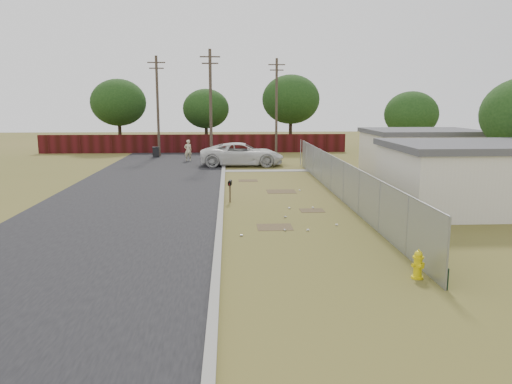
{
  "coord_description": "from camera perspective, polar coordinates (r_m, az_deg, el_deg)",
  "views": [
    {
      "loc": [
        -2.6,
        -24.25,
        4.92
      ],
      "look_at": [
        -1.45,
        -3.14,
        1.1
      ],
      "focal_mm": 35.0,
      "sensor_mm": 36.0,
      "label": 1
    }
  ],
  "objects": [
    {
      "name": "pickup_truck",
      "position": [
        39.11,
        -1.61,
        4.34
      ],
      "size": [
        6.53,
        3.09,
        1.8
      ],
      "primitive_type": "imported",
      "rotation": [
        0.0,
        0.0,
        1.56
      ],
      "color": "silver",
      "rests_on": "ground"
    },
    {
      "name": "utility_poles",
      "position": [
        44.93,
        -4.56,
        9.92
      ],
      "size": [
        12.6,
        8.24,
        9.0
      ],
      "color": "#4F4135",
      "rests_on": "ground"
    },
    {
      "name": "fire_hydrant",
      "position": [
        14.92,
        18.03,
        -7.93
      ],
      "size": [
        0.42,
        0.42,
        0.85
      ],
      "color": "yellow",
      "rests_on": "ground"
    },
    {
      "name": "trash_bin",
      "position": [
        46.02,
        -11.37,
        4.51
      ],
      "size": [
        0.66,
        0.67,
        0.94
      ],
      "color": "black",
      "rests_on": "ground"
    },
    {
      "name": "horizon_trees",
      "position": [
        47.93,
        1.0,
        9.89
      ],
      "size": [
        33.32,
        31.94,
        7.78
      ],
      "color": "#2E2114",
      "rests_on": "ground"
    },
    {
      "name": "street",
      "position": [
        32.93,
        -10.35,
        1.51
      ],
      "size": [
        15.1,
        60.0,
        0.12
      ],
      "color": "black",
      "rests_on": "ground"
    },
    {
      "name": "ground",
      "position": [
        24.88,
        2.93,
        -1.18
      ],
      "size": [
        120.0,
        120.0,
        0.0
      ],
      "primitive_type": "plane",
      "color": "brown",
      "rests_on": "ground"
    },
    {
      "name": "pedestrian",
      "position": [
        42.6,
        -7.77,
        4.73
      ],
      "size": [
        0.76,
        0.63,
        1.79
      ],
      "primitive_type": "imported",
      "rotation": [
        0.0,
        0.0,
        3.5
      ],
      "color": "beige",
      "rests_on": "ground"
    },
    {
      "name": "houses",
      "position": [
        30.2,
        20.96,
        3.18
      ],
      "size": [
        9.3,
        17.24,
        3.1
      ],
      "color": "silver",
      "rests_on": "ground"
    },
    {
      "name": "chainlink_fence",
      "position": [
        26.24,
        9.51,
        1.06
      ],
      "size": [
        0.1,
        27.06,
        2.02
      ],
      "color": "gray",
      "rests_on": "ground"
    },
    {
      "name": "scattered_litter",
      "position": [
        21.77,
        4.55,
        -2.74
      ],
      "size": [
        4.0,
        9.56,
        0.07
      ],
      "color": "silver",
      "rests_on": "ground"
    },
    {
      "name": "privacy_fence",
      "position": [
        49.53,
        -7.09,
        5.51
      ],
      "size": [
        30.0,
        0.12,
        1.8
      ],
      "primitive_type": "cube",
      "color": "#420E11",
      "rests_on": "ground"
    },
    {
      "name": "mailbox",
      "position": [
        24.77,
        -3.0,
        0.83
      ],
      "size": [
        0.22,
        0.48,
        1.1
      ],
      "color": "brown",
      "rests_on": "ground"
    }
  ]
}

